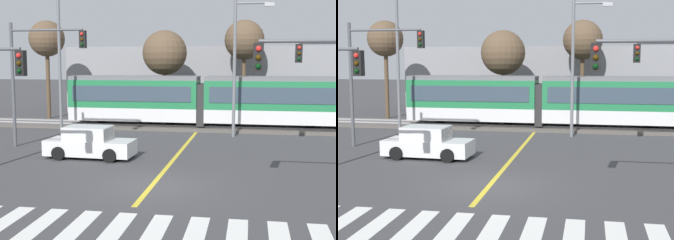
# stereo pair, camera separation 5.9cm
# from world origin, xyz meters

# --- Properties ---
(ground_plane) EXTENTS (200.00, 200.00, 0.00)m
(ground_plane) POSITION_xyz_m (0.00, 0.00, 0.00)
(ground_plane) COLOR #3D3D3F
(track_bed) EXTENTS (120.00, 4.00, 0.18)m
(track_bed) POSITION_xyz_m (0.00, 15.43, 0.09)
(track_bed) COLOR #56514C
(track_bed) RESTS_ON ground
(rail_near) EXTENTS (120.00, 0.08, 0.10)m
(rail_near) POSITION_xyz_m (0.00, 14.71, 0.23)
(rail_near) COLOR #939399
(rail_near) RESTS_ON track_bed
(rail_far) EXTENTS (120.00, 0.08, 0.10)m
(rail_far) POSITION_xyz_m (0.00, 16.15, 0.23)
(rail_far) COLOR #939399
(rail_far) RESTS_ON track_bed
(light_rail_tram) EXTENTS (28.00, 2.64, 3.43)m
(light_rail_tram) POSITION_xyz_m (4.91, 15.43, 2.05)
(light_rail_tram) COLOR silver
(light_rail_tram) RESTS_ON track_bed
(crosswalk_stripe_2) EXTENTS (0.58, 2.80, 0.01)m
(crosswalk_stripe_2) POSITION_xyz_m (-3.30, -4.65, 0.00)
(crosswalk_stripe_2) COLOR silver
(crosswalk_stripe_2) RESTS_ON ground
(crosswalk_stripe_3) EXTENTS (0.58, 2.80, 0.01)m
(crosswalk_stripe_3) POSITION_xyz_m (-2.20, -4.64, 0.00)
(crosswalk_stripe_3) COLOR silver
(crosswalk_stripe_3) RESTS_ON ground
(crosswalk_stripe_4) EXTENTS (0.58, 2.80, 0.01)m
(crosswalk_stripe_4) POSITION_xyz_m (-1.10, -4.63, 0.00)
(crosswalk_stripe_4) COLOR silver
(crosswalk_stripe_4) RESTS_ON ground
(crosswalk_stripe_5) EXTENTS (0.58, 2.80, 0.01)m
(crosswalk_stripe_5) POSITION_xyz_m (0.00, -4.63, 0.00)
(crosswalk_stripe_5) COLOR silver
(crosswalk_stripe_5) RESTS_ON ground
(crosswalk_stripe_6) EXTENTS (0.58, 2.80, 0.01)m
(crosswalk_stripe_6) POSITION_xyz_m (1.10, -4.62, 0.00)
(crosswalk_stripe_6) COLOR silver
(crosswalk_stripe_6) RESTS_ON ground
(crosswalk_stripe_7) EXTENTS (0.58, 2.80, 0.01)m
(crosswalk_stripe_7) POSITION_xyz_m (2.20, -4.61, 0.00)
(crosswalk_stripe_7) COLOR silver
(crosswalk_stripe_7) RESTS_ON ground
(crosswalk_stripe_8) EXTENTS (0.58, 2.80, 0.01)m
(crosswalk_stripe_8) POSITION_xyz_m (3.30, -4.61, 0.00)
(crosswalk_stripe_8) COLOR silver
(crosswalk_stripe_8) RESTS_ON ground
(crosswalk_stripe_9) EXTENTS (0.58, 2.80, 0.01)m
(crosswalk_stripe_9) POSITION_xyz_m (4.40, -4.60, 0.00)
(crosswalk_stripe_9) COLOR silver
(crosswalk_stripe_9) RESTS_ON ground
(lane_centre_line) EXTENTS (0.20, 16.06, 0.01)m
(lane_centre_line) POSITION_xyz_m (0.00, 5.40, 0.00)
(lane_centre_line) COLOR gold
(lane_centre_line) RESTS_ON ground
(sedan_crossing) EXTENTS (4.26, 2.03, 1.52)m
(sedan_crossing) POSITION_xyz_m (-4.01, 4.49, 0.70)
(sedan_crossing) COLOR silver
(sedan_crossing) RESTS_ON ground
(traffic_light_near_right) EXTENTS (3.75, 0.38, 5.58)m
(traffic_light_near_right) POSITION_xyz_m (5.96, -1.64, 3.73)
(traffic_light_near_right) COLOR #515459
(traffic_light_near_right) RESTS_ON ground
(traffic_light_mid_left) EXTENTS (4.25, 0.38, 6.63)m
(traffic_light_mid_left) POSITION_xyz_m (-7.71, 6.68, 4.41)
(traffic_light_mid_left) COLOR #515459
(traffic_light_mid_left) RESTS_ON ground
(street_lamp_west) EXTENTS (2.19, 0.28, 9.66)m
(street_lamp_west) POSITION_xyz_m (-8.62, 12.28, 5.42)
(street_lamp_west) COLOR slate
(street_lamp_west) RESTS_ON ground
(street_lamp_centre) EXTENTS (2.35, 0.28, 8.22)m
(street_lamp_centre) POSITION_xyz_m (2.70, 12.09, 4.70)
(street_lamp_centre) COLOR slate
(street_lamp_centre) RESTS_ON ground
(bare_tree_far_west) EXTENTS (2.86, 2.86, 7.86)m
(bare_tree_far_west) POSITION_xyz_m (-12.72, 18.95, 6.34)
(bare_tree_far_west) COLOR brown
(bare_tree_far_west) RESTS_ON ground
(bare_tree_west) EXTENTS (3.52, 3.52, 7.05)m
(bare_tree_west) POSITION_xyz_m (-3.31, 19.92, 5.26)
(bare_tree_west) COLOR brown
(bare_tree_west) RESTS_ON ground
(bare_tree_east) EXTENTS (3.14, 3.14, 7.89)m
(bare_tree_east) POSITION_xyz_m (2.83, 21.43, 6.25)
(bare_tree_east) COLOR brown
(bare_tree_east) RESTS_ON ground
(building_backdrop_far) EXTENTS (27.29, 6.00, 5.93)m
(building_backdrop_far) POSITION_xyz_m (0.41, 26.95, 2.97)
(building_backdrop_far) COLOR gray
(building_backdrop_far) RESTS_ON ground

